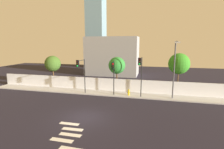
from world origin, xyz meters
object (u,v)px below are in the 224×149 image
object	(u,v)px
traffic_light_center	(81,69)
traffic_light_right	(113,71)
roadside_tree_leftmost	(53,64)
street_lamp_curbside	(175,66)
traffic_light_left	(140,69)
roadside_tree_midright	(179,64)
roadside_tree_midleft	(117,65)
fire_hydrant	(129,92)

from	to	relation	value
traffic_light_center	traffic_light_right	world-z (taller)	traffic_light_center
roadside_tree_leftmost	street_lamp_curbside	bearing A→B (deg)	-9.38
traffic_light_left	roadside_tree_midright	xyz separation A→B (m)	(4.98, 3.57, 0.39)
traffic_light_left	roadside_tree_leftmost	xyz separation A→B (m)	(-14.54, 3.57, -0.12)
traffic_light_left	roadside_tree_leftmost	distance (m)	14.97
roadside_tree_midleft	roadside_tree_midright	size ratio (longest dim) A/B	0.88
roadside_tree_midright	traffic_light_left	bearing A→B (deg)	-144.33
traffic_light_right	fire_hydrant	xyz separation A→B (m)	(1.90, 0.90, -2.89)
traffic_light_right	roadside_tree_midleft	world-z (taller)	roadside_tree_midleft
traffic_light_center	street_lamp_curbside	bearing A→B (deg)	3.81
traffic_light_right	roadside_tree_leftmost	world-z (taller)	roadside_tree_leftmost
street_lamp_curbside	roadside_tree_leftmost	size ratio (longest dim) A/B	1.41
traffic_light_right	roadside_tree_midright	size ratio (longest dim) A/B	0.79
traffic_light_left	traffic_light_center	distance (m)	7.87
traffic_light_center	street_lamp_curbside	size ratio (longest dim) A/B	0.67
street_lamp_curbside	roadside_tree_midleft	distance (m)	8.41
street_lamp_curbside	fire_hydrant	bearing A→B (deg)	177.83
traffic_light_left	roadside_tree_midleft	world-z (taller)	traffic_light_left
traffic_light_center	street_lamp_curbside	world-z (taller)	street_lamp_curbside
traffic_light_left	street_lamp_curbside	world-z (taller)	street_lamp_curbside
fire_hydrant	roadside_tree_midleft	distance (m)	4.82
street_lamp_curbside	roadside_tree_midleft	xyz separation A→B (m)	(-7.81, 3.07, -0.56)
traffic_light_center	fire_hydrant	world-z (taller)	traffic_light_center
roadside_tree_midleft	roadside_tree_midright	xyz separation A→B (m)	(8.74, 0.00, 0.49)
street_lamp_curbside	roadside_tree_midright	world-z (taller)	street_lamp_curbside
traffic_light_left	roadside_tree_midleft	xyz separation A→B (m)	(-3.76, 3.57, -0.10)
fire_hydrant	roadside_tree_midright	size ratio (longest dim) A/B	0.14
roadside_tree_midleft	traffic_light_center	bearing A→B (deg)	-136.69
roadside_tree_leftmost	traffic_light_center	bearing A→B (deg)	-30.05
roadside_tree_leftmost	roadside_tree_midright	world-z (taller)	roadside_tree_midright
street_lamp_curbside	roadside_tree_midright	xyz separation A→B (m)	(0.92, 3.07, -0.07)
street_lamp_curbside	roadside_tree_midright	size ratio (longest dim) A/B	1.25
traffic_light_center	roadside_tree_midleft	xyz separation A→B (m)	(4.10, 3.87, 0.14)
roadside_tree_leftmost	fire_hydrant	bearing A→B (deg)	-12.40
traffic_light_center	roadside_tree_midright	world-z (taller)	roadside_tree_midright
street_lamp_curbside	traffic_light_center	bearing A→B (deg)	-176.19
fire_hydrant	roadside_tree_midleft	xyz separation A→B (m)	(-2.23, 2.86, 3.18)
roadside_tree_midright	fire_hydrant	bearing A→B (deg)	-156.27
traffic_light_center	traffic_light_right	xyz separation A→B (m)	(4.42, 0.10, -0.15)
roadside_tree_midleft	traffic_light_left	bearing A→B (deg)	-43.57
traffic_light_left	street_lamp_curbside	distance (m)	4.11
roadside_tree_leftmost	roadside_tree_midleft	bearing A→B (deg)	0.00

